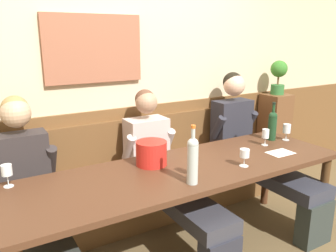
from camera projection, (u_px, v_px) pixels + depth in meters
room_wall_back at (129, 67)px, 3.10m from camera, size 6.80×0.12×2.80m
wood_wainscot_panel at (134, 160)px, 3.28m from camera, size 6.80×0.03×1.04m
wall_bench at (144, 191)px, 3.17m from camera, size 2.84×0.42×0.94m
dining_table at (185, 177)px, 2.50m from camera, size 2.54×0.78×0.75m
person_left_seat at (32, 199)px, 2.28m from camera, size 0.49×1.25×1.27m
person_right_seat at (166, 170)px, 2.80m from camera, size 0.47×1.25×1.23m
person_center_left_seat at (253, 145)px, 3.29m from camera, size 0.51×1.25×1.33m
ice_bucket at (151, 153)px, 2.50m from camera, size 0.23×0.23×0.18m
wine_bottle_clear_water at (272, 125)px, 3.09m from camera, size 0.08×0.08×0.35m
wine_bottle_amber_mid at (193, 159)px, 2.16m from camera, size 0.07×0.07×0.39m
wine_glass_near_bucket at (193, 161)px, 2.31m from camera, size 0.06×0.06×0.15m
wine_glass_by_bottle at (266, 135)px, 2.95m from camera, size 0.06×0.06×0.15m
wine_glass_center_rear at (287, 129)px, 3.10m from camera, size 0.07×0.07×0.15m
wine_glass_mid_right at (7, 171)px, 2.13m from camera, size 0.07×0.07×0.15m
wine_glass_right_end at (245, 154)px, 2.47m from camera, size 0.07×0.07×0.13m
tasting_sheet_left_guest at (281, 153)px, 2.77m from camera, size 0.21×0.15×0.00m
corner_pedestal at (273, 138)px, 3.99m from camera, size 0.28×0.28×1.04m
potted_plant at (279, 75)px, 3.79m from camera, size 0.19×0.19×0.38m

